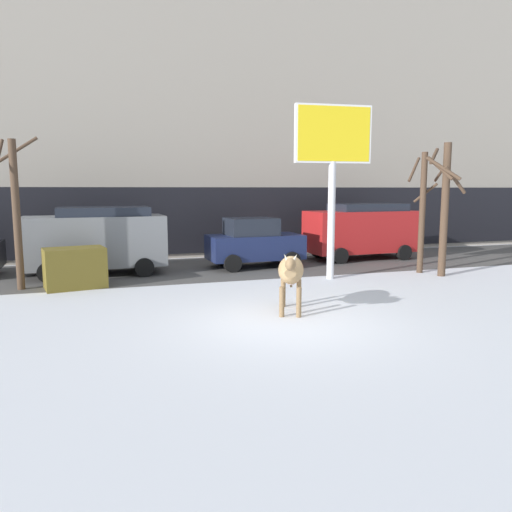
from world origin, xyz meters
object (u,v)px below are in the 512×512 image
(cow_tan, at_px, (291,271))
(billboard, at_px, (333,145))
(pedestrian_by_cars, at_px, (349,233))
(car_red_van, at_px, (362,229))
(bare_tree_left_lot, at_px, (423,208))
(dumpster, at_px, (75,268))
(pedestrian_near_billboard, at_px, (76,241))
(bare_tree_far_back, at_px, (16,209))
(car_navy_hatchback, at_px, (254,243))
(bare_tree_right_lot, at_px, (444,203))
(car_grey_van, at_px, (96,239))

(cow_tan, distance_m, billboard, 5.79)
(billboard, height_order, pedestrian_by_cars, billboard)
(car_red_van, distance_m, bare_tree_left_lot, 3.83)
(bare_tree_left_lot, bearing_deg, dumpster, 175.72)
(pedestrian_near_billboard, xyz_separation_m, bare_tree_far_back, (-1.39, -4.92, 1.48))
(billboard, relative_size, dumpster, 3.27)
(billboard, xyz_separation_m, dumpster, (-7.92, 0.97, -3.71))
(car_navy_hatchback, bearing_deg, bare_tree_right_lot, -34.80)
(car_navy_hatchback, height_order, car_red_van, car_red_van)
(pedestrian_by_cars, bearing_deg, car_navy_hatchback, -151.25)
(car_navy_hatchback, distance_m, bare_tree_left_lot, 6.16)
(car_grey_van, distance_m, car_navy_hatchback, 5.63)
(car_grey_van, relative_size, pedestrian_near_billboard, 2.69)
(bare_tree_left_lot, xyz_separation_m, bare_tree_far_back, (-13.02, 1.13, 0.09))
(pedestrian_by_cars, relative_size, dumpster, 1.02)
(billboard, bearing_deg, car_grey_van, 156.96)
(car_grey_van, xyz_separation_m, pedestrian_near_billboard, (-0.77, 3.05, -0.36))
(car_navy_hatchback, distance_m, bare_tree_far_back, 8.12)
(billboard, height_order, bare_tree_far_back, billboard)
(pedestrian_by_cars, distance_m, bare_tree_far_back, 14.41)
(pedestrian_near_billboard, distance_m, bare_tree_right_lot, 13.79)
(car_navy_hatchback, distance_m, pedestrian_by_cars, 6.47)
(pedestrian_near_billboard, relative_size, dumpster, 1.02)
(car_grey_van, bearing_deg, billboard, -23.04)
(car_navy_hatchback, height_order, pedestrian_by_cars, car_navy_hatchback)
(cow_tan, height_order, bare_tree_far_back, bare_tree_far_back)
(car_navy_hatchback, height_order, bare_tree_far_back, bare_tree_far_back)
(dumpster, bearing_deg, car_navy_hatchback, 18.37)
(car_navy_hatchback, height_order, bare_tree_right_lot, bare_tree_right_lot)
(billboard, xyz_separation_m, pedestrian_near_billboard, (-8.07, 6.16, -3.43))
(bare_tree_far_back, bearing_deg, pedestrian_by_cars, 20.08)
(cow_tan, xyz_separation_m, pedestrian_near_billboard, (-5.16, 9.90, -0.11))
(car_grey_van, bearing_deg, cow_tan, -57.33)
(bare_tree_left_lot, xyz_separation_m, dumpster, (-11.49, 0.86, -1.68))
(bare_tree_far_back, bearing_deg, cow_tan, -37.25)
(pedestrian_by_cars, xyz_separation_m, bare_tree_right_lot, (-0.24, -6.89, 1.57))
(car_grey_van, relative_size, bare_tree_far_back, 1.04)
(bare_tree_far_back, bearing_deg, car_navy_hatchback, 13.06)
(car_red_van, height_order, bare_tree_far_back, bare_tree_far_back)
(billboard, height_order, dumpster, billboard)
(pedestrian_near_billboard, bearing_deg, car_navy_hatchback, -25.96)
(bare_tree_right_lot, relative_size, dumpster, 2.61)
(billboard, xyz_separation_m, bare_tree_right_lot, (3.77, -0.74, -1.86))
(cow_tan, distance_m, dumpster, 6.89)
(dumpster, bearing_deg, bare_tree_right_lot, -8.29)
(billboard, relative_size, pedestrian_near_billboard, 3.21)
(car_red_van, bearing_deg, car_navy_hatchback, -171.57)
(car_grey_van, relative_size, dumpster, 2.74)
(car_grey_van, distance_m, bare_tree_left_lot, 11.32)
(car_red_van, relative_size, dumpster, 2.74)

